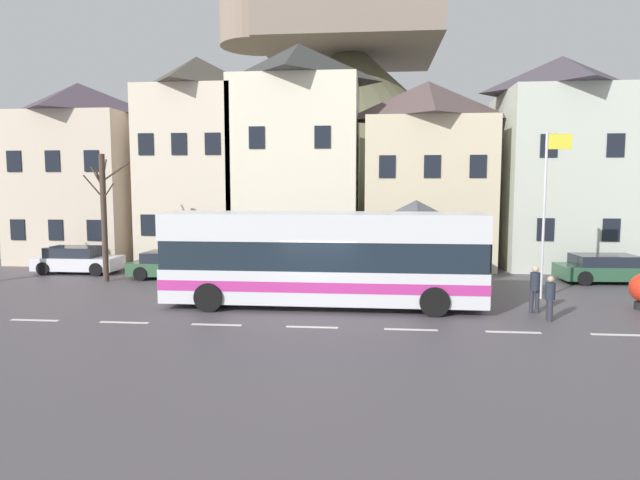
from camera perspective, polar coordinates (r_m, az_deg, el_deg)
name	(u,v)px	position (r m, az deg, el deg)	size (l,w,h in m)	color
ground_plane	(319,313)	(18.97, -0.15, -7.59)	(40.00, 60.00, 0.07)	#4E494E
townhouse_00	(81,173)	(34.46, -23.57, 6.42)	(6.40, 5.61, 10.08)	beige
townhouse_01	(198,161)	(32.01, -12.52, 8.06)	(5.25, 6.18, 11.44)	beige
townhouse_02	(299,155)	(31.13, -2.22, 8.87)	(6.61, 6.92, 12.10)	#EBE2C4
townhouse_03	(427,174)	(30.25, 11.03, 6.71)	(6.55, 5.55, 9.83)	beige
townhouse_04	(558,163)	(32.19, 23.53, 7.39)	(6.08, 6.59, 11.08)	beige
hilltop_castle	(349,128)	(48.65, 3.02, 11.51)	(36.55, 36.55, 24.04)	#615F45
transit_bus	(323,259)	(19.57, 0.30, -2.03)	(11.32, 2.74, 3.36)	silver
bus_shelter	(416,216)	(23.64, 9.96, 2.48)	(3.60, 3.60, 3.71)	#473D33
parked_car_00	(77,260)	(29.70, -23.91, -1.91)	(4.06, 1.88, 1.31)	silver
parked_car_01	(608,269)	(27.72, 27.72, -2.65)	(4.44, 2.19, 1.24)	#2C583C
parked_car_02	(176,265)	(26.53, -14.71, -2.53)	(4.30, 2.09, 1.24)	#325B3B
pedestrian_00	(450,277)	(21.76, 13.34, -3.76)	(0.36, 0.33, 1.48)	black
pedestrian_01	(535,286)	(20.00, 21.44, -4.47)	(0.34, 0.32, 1.63)	#2D2D38
pedestrian_02	(550,297)	(19.13, 22.79, -5.53)	(0.31, 0.38, 1.45)	#2D2D38
public_bench	(403,270)	(25.54, 8.63, -3.07)	(1.42, 0.48, 0.87)	brown
flagpole	(547,202)	(22.38, 22.51, 3.64)	(0.95, 0.10, 6.30)	silver
bare_tree_00	(104,214)	(26.43, -21.54, 2.55)	(1.81, 1.24, 5.72)	#47382D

